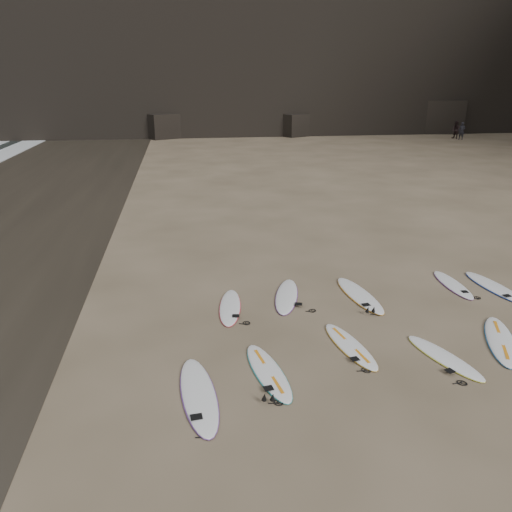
{
  "coord_description": "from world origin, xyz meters",
  "views": [
    {
      "loc": [
        -4.14,
        -9.53,
        5.96
      ],
      "look_at": [
        -2.28,
        2.78,
        1.5
      ],
      "focal_mm": 35.0,
      "sensor_mm": 36.0,
      "label": 1
    }
  ],
  "objects_px": {
    "surfboard_8": "(453,284)",
    "person_a": "(462,131)",
    "surfboard_5": "(230,307)",
    "surfboard_7": "(359,295)",
    "surfboard_2": "(350,345)",
    "surfboard_6": "(287,296)",
    "surfboard_1": "(268,371)",
    "surfboard_0": "(199,394)",
    "surfboard_3": "(444,357)",
    "surfboard_4": "(501,340)",
    "person_b": "(456,130)",
    "surfboard_9": "(494,287)"
  },
  "relations": [
    {
      "from": "surfboard_8",
      "to": "person_a",
      "type": "xyz_separation_m",
      "value": [
        20.52,
        35.43,
        0.82
      ]
    },
    {
      "from": "surfboard_0",
      "to": "person_a",
      "type": "relative_size",
      "value": 1.57
    },
    {
      "from": "surfboard_1",
      "to": "surfboard_6",
      "type": "relative_size",
      "value": 0.95
    },
    {
      "from": "surfboard_0",
      "to": "surfboard_6",
      "type": "distance_m",
      "value": 5.16
    },
    {
      "from": "surfboard_1",
      "to": "surfboard_2",
      "type": "xyz_separation_m",
      "value": [
        2.09,
        0.79,
        -0.0
      ]
    },
    {
      "from": "surfboard_3",
      "to": "surfboard_5",
      "type": "relative_size",
      "value": 0.95
    },
    {
      "from": "surfboard_5",
      "to": "surfboard_7",
      "type": "relative_size",
      "value": 0.86
    },
    {
      "from": "surfboard_3",
      "to": "surfboard_5",
      "type": "bearing_deg",
      "value": 125.52
    },
    {
      "from": "surfboard_7",
      "to": "person_a",
      "type": "distance_m",
      "value": 42.85
    },
    {
      "from": "surfboard_3",
      "to": "surfboard_5",
      "type": "height_order",
      "value": "surfboard_5"
    },
    {
      "from": "surfboard_1",
      "to": "surfboard_7",
      "type": "relative_size",
      "value": 0.88
    },
    {
      "from": "surfboard_9",
      "to": "person_a",
      "type": "relative_size",
      "value": 1.48
    },
    {
      "from": "surfboard_2",
      "to": "surfboard_3",
      "type": "relative_size",
      "value": 1.05
    },
    {
      "from": "surfboard_6",
      "to": "surfboard_7",
      "type": "bearing_deg",
      "value": 9.16
    },
    {
      "from": "surfboard_8",
      "to": "surfboard_2",
      "type": "bearing_deg",
      "value": -142.48
    },
    {
      "from": "surfboard_1",
      "to": "surfboard_3",
      "type": "height_order",
      "value": "surfboard_1"
    },
    {
      "from": "surfboard_0",
      "to": "surfboard_8",
      "type": "relative_size",
      "value": 1.2
    },
    {
      "from": "surfboard_2",
      "to": "surfboard_9",
      "type": "bearing_deg",
      "value": 16.33
    },
    {
      "from": "surfboard_6",
      "to": "surfboard_7",
      "type": "xyz_separation_m",
      "value": [
        2.1,
        -0.25,
        0.0
      ]
    },
    {
      "from": "surfboard_7",
      "to": "person_b",
      "type": "distance_m",
      "value": 43.4
    },
    {
      "from": "surfboard_3",
      "to": "surfboard_8",
      "type": "relative_size",
      "value": 0.98
    },
    {
      "from": "surfboard_1",
      "to": "surfboard_5",
      "type": "xyz_separation_m",
      "value": [
        -0.49,
        3.31,
        -0.0
      ]
    },
    {
      "from": "surfboard_1",
      "to": "surfboard_8",
      "type": "xyz_separation_m",
      "value": [
        6.37,
        3.86,
        -0.0
      ]
    },
    {
      "from": "surfboard_2",
      "to": "surfboard_4",
      "type": "distance_m",
      "value": 3.65
    },
    {
      "from": "surfboard_2",
      "to": "surfboard_0",
      "type": "bearing_deg",
      "value": -168.88
    },
    {
      "from": "surfboard_3",
      "to": "person_a",
      "type": "xyz_separation_m",
      "value": [
        22.87,
        39.31,
        0.83
      ]
    },
    {
      "from": "surfboard_4",
      "to": "person_b",
      "type": "xyz_separation_m",
      "value": [
        20.97,
        39.59,
        0.84
      ]
    },
    {
      "from": "person_b",
      "to": "surfboard_4",
      "type": "bearing_deg",
      "value": -48.85
    },
    {
      "from": "surfboard_7",
      "to": "surfboard_9",
      "type": "xyz_separation_m",
      "value": [
        4.21,
        -0.05,
        -0.0
      ]
    },
    {
      "from": "surfboard_2",
      "to": "person_b",
      "type": "height_order",
      "value": "person_b"
    },
    {
      "from": "surfboard_0",
      "to": "surfboard_3",
      "type": "height_order",
      "value": "surfboard_0"
    },
    {
      "from": "surfboard_8",
      "to": "person_a",
      "type": "bearing_deg",
      "value": 61.83
    },
    {
      "from": "person_a",
      "to": "surfboard_2",
      "type": "bearing_deg",
      "value": -75.56
    },
    {
      "from": "surfboard_5",
      "to": "surfboard_8",
      "type": "distance_m",
      "value": 6.88
    },
    {
      "from": "surfboard_4",
      "to": "surfboard_6",
      "type": "xyz_separation_m",
      "value": [
        -4.53,
        3.3,
        -0.0
      ]
    },
    {
      "from": "surfboard_2",
      "to": "surfboard_3",
      "type": "height_order",
      "value": "surfboard_2"
    },
    {
      "from": "surfboard_0",
      "to": "surfboard_8",
      "type": "height_order",
      "value": "surfboard_0"
    },
    {
      "from": "surfboard_9",
      "to": "surfboard_2",
      "type": "bearing_deg",
      "value": -159.47
    },
    {
      "from": "surfboard_4",
      "to": "surfboard_8",
      "type": "bearing_deg",
      "value": 104.03
    },
    {
      "from": "surfboard_5",
      "to": "surfboard_0",
      "type": "bearing_deg",
      "value": -96.79
    },
    {
      "from": "surfboard_3",
      "to": "person_a",
      "type": "height_order",
      "value": "person_a"
    },
    {
      "from": "surfboard_8",
      "to": "person_a",
      "type": "relative_size",
      "value": 1.3
    },
    {
      "from": "surfboard_6",
      "to": "surfboard_8",
      "type": "bearing_deg",
      "value": 16.88
    },
    {
      "from": "surfboard_8",
      "to": "person_b",
      "type": "xyz_separation_m",
      "value": [
        20.33,
        36.21,
        0.85
      ]
    },
    {
      "from": "surfboard_0",
      "to": "person_b",
      "type": "relative_size",
      "value": 1.53
    },
    {
      "from": "surfboard_3",
      "to": "surfboard_7",
      "type": "bearing_deg",
      "value": 83.42
    },
    {
      "from": "surfboard_3",
      "to": "surfboard_9",
      "type": "distance_m",
      "value": 4.94
    },
    {
      "from": "surfboard_1",
      "to": "surfboard_6",
      "type": "height_order",
      "value": "surfboard_6"
    },
    {
      "from": "surfboard_6",
      "to": "person_b",
      "type": "relative_size",
      "value": 1.41
    },
    {
      "from": "surfboard_5",
      "to": "surfboard_7",
      "type": "height_order",
      "value": "surfboard_7"
    }
  ]
}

